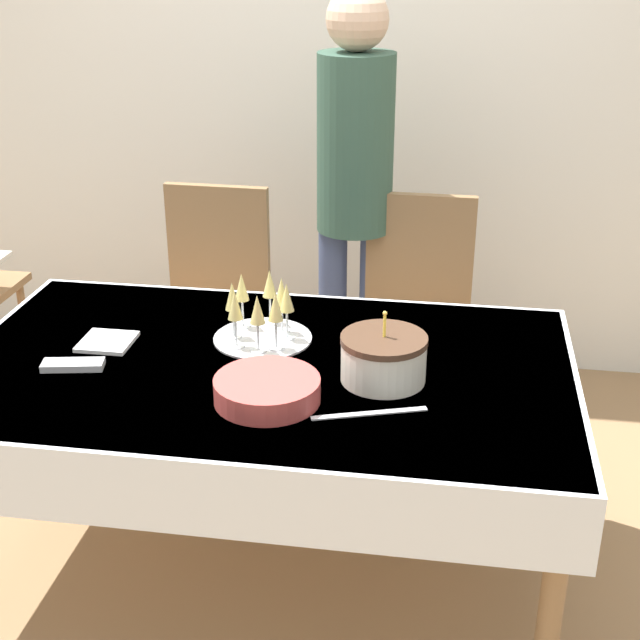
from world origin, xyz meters
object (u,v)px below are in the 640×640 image
Objects in this scene: champagne_tray at (261,310)px; plate_stack_main at (267,390)px; dining_chair_far_left at (213,303)px; person_standing at (355,177)px; birthday_cake at (383,358)px; dining_chair_far_right at (415,316)px.

champagne_tray is 0.38m from plate_stack_main.
dining_chair_far_left is at bearing 116.94° from champagne_tray.
dining_chair_far_left is 0.58× the size of person_standing.
person_standing reaches higher than champagne_tray.
dining_chair_far_right is at bearing 87.20° from birthday_cake.
dining_chair_far_right reaches higher than birthday_cake.
dining_chair_far_left is 1.16m from plate_stack_main.
dining_chair_far_left is 0.72m from person_standing.
dining_chair_far_right is 3.30× the size of champagne_tray.
dining_chair_far_right is 0.86m from champagne_tray.
person_standing reaches higher than plate_stack_main.
person_standing is at bearing 78.30° from champagne_tray.
dining_chair_far_right is 0.58× the size of person_standing.
dining_chair_far_left is 3.30× the size of champagne_tray.
birthday_cake is 0.80× the size of champagne_tray.
person_standing is (-0.21, 1.04, 0.22)m from birthday_cake.
birthday_cake is 1.08m from person_standing.
person_standing is at bearing 101.35° from birthday_cake.
champagne_tray is (-0.42, -0.68, 0.29)m from dining_chair_far_right.
person_standing is at bearing 148.77° from dining_chair_far_right.
dining_chair_far_right reaches higher than plate_stack_main.
birthday_cake is at bearing 29.70° from plate_stack_main.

